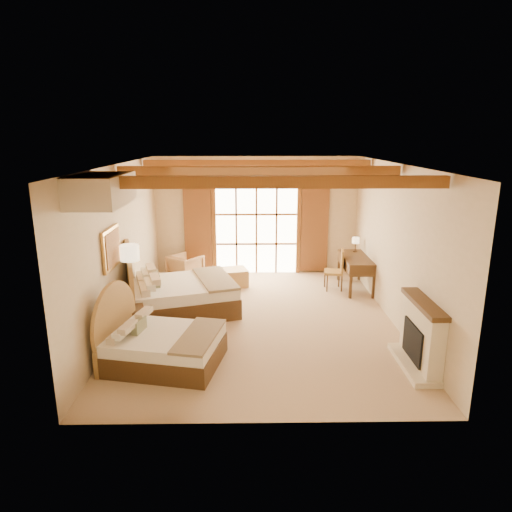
{
  "coord_description": "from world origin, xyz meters",
  "views": [
    {
      "loc": [
        -0.21,
        -8.84,
        3.74
      ],
      "look_at": [
        -0.06,
        0.2,
        1.34
      ],
      "focal_mm": 32.0,
      "sensor_mm": 36.0,
      "label": 1
    }
  ],
  "objects_px": {
    "bed_far": "(173,293)",
    "bed_near": "(156,344)",
    "armchair": "(186,268)",
    "desk": "(356,272)",
    "nightstand": "(131,324)"
  },
  "relations": [
    {
      "from": "bed_near",
      "to": "bed_far",
      "type": "bearing_deg",
      "value": 103.61
    },
    {
      "from": "bed_far",
      "to": "nightstand",
      "type": "bearing_deg",
      "value": -130.89
    },
    {
      "from": "bed_far",
      "to": "armchair",
      "type": "bearing_deg",
      "value": 73.44
    },
    {
      "from": "armchair",
      "to": "bed_near",
      "type": "bearing_deg",
      "value": 129.38
    },
    {
      "from": "bed_far",
      "to": "desk",
      "type": "distance_m",
      "value": 4.56
    },
    {
      "from": "bed_far",
      "to": "nightstand",
      "type": "relative_size",
      "value": 4.4
    },
    {
      "from": "bed_near",
      "to": "desk",
      "type": "height_order",
      "value": "bed_near"
    },
    {
      "from": "armchair",
      "to": "desk",
      "type": "xyz_separation_m",
      "value": [
        4.34,
        -0.76,
        0.1
      ]
    },
    {
      "from": "nightstand",
      "to": "armchair",
      "type": "xyz_separation_m",
      "value": [
        0.54,
        3.64,
        0.04
      ]
    },
    {
      "from": "bed_near",
      "to": "bed_far",
      "type": "relative_size",
      "value": 0.77
    },
    {
      "from": "bed_near",
      "to": "desk",
      "type": "distance_m",
      "value": 5.71
    },
    {
      "from": "bed_far",
      "to": "bed_near",
      "type": "bearing_deg",
      "value": -105.89
    },
    {
      "from": "armchair",
      "to": "nightstand",
      "type": "bearing_deg",
      "value": 119.45
    },
    {
      "from": "bed_far",
      "to": "armchair",
      "type": "height_order",
      "value": "bed_far"
    },
    {
      "from": "desk",
      "to": "armchair",
      "type": "bearing_deg",
      "value": 170.53
    }
  ]
}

